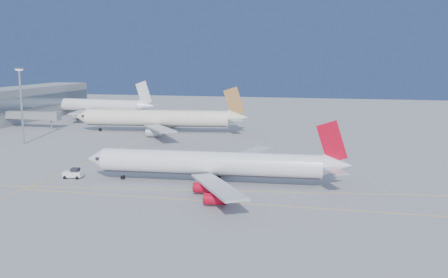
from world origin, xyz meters
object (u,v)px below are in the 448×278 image
airliner_third (94,105)px  pushback_tug (73,173)px  airliner_virgin (215,164)px  airliner_etihad (161,118)px  light_mast (21,100)px

airliner_third → pushback_tug: (54.67, -116.81, -4.24)m
airliner_virgin → airliner_third: 144.67m
airliner_virgin → pushback_tug: size_ratio=13.36×
airliner_virgin → pushback_tug: airliner_virgin is taller
airliner_etihad → light_mast: bearing=-141.4°
airliner_virgin → pushback_tug: (-34.22, -2.67, -3.42)m
airliner_third → light_mast: (13.98, -76.89, 9.43)m
airliner_etihad → light_mast: 50.95m
airliner_virgin → airliner_etihad: 82.47m
airliner_virgin → light_mast: bearing=150.4°
airliner_virgin → light_mast: light_mast is taller
airliner_third → light_mast: size_ratio=2.64×
airliner_virgin → airliner_etihad: bearing=115.4°
airliner_virgin → pushback_tug: bearing=-178.7°
airliner_etihad → airliner_third: bearing=133.8°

